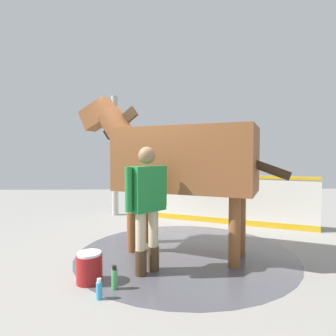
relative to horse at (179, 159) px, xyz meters
The scene contains 9 objects.
ground_plane 1.48m from the horse, 129.80° to the left, with size 16.00×16.00×0.02m, color gray.
wet_patch 1.45m from the horse, 24.35° to the right, with size 3.31×3.31×0.00m, color #4C4C54.
barrier_wall 2.32m from the horse, 62.62° to the left, with size 3.80×1.78×1.08m.
roof_post_near 3.13m from the horse, 116.89° to the left, with size 0.16×0.16×2.98m, color #B7B2A8.
horse is the anchor object (origin of this frame).
handler 1.03m from the horse, 120.75° to the right, with size 0.51×0.48×1.61m.
wash_bucket 1.98m from the horse, 138.03° to the right, with size 0.30×0.30×0.36m.
bottle_shampoo 2.16m from the horse, 123.24° to the right, with size 0.06×0.06×0.22m.
bottle_spray 1.96m from the horse, 123.73° to the right, with size 0.07×0.07×0.27m.
Camera 1 is at (-0.14, -4.47, 1.50)m, focal length 29.93 mm.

